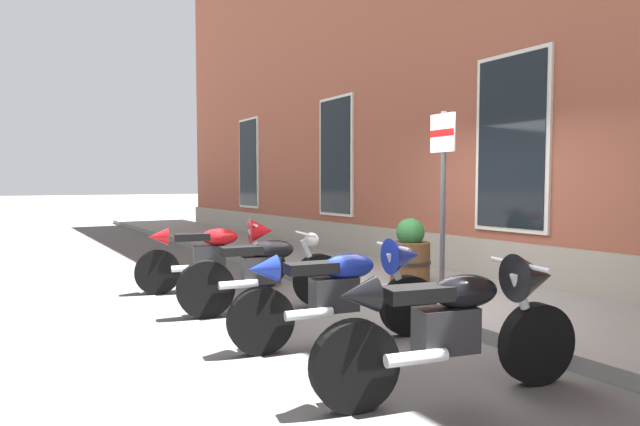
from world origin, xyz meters
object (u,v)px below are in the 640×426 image
motorcycle_blue_sport (348,287)px  motorcycle_black_sport (462,320)px  parking_sign (443,179)px  barrel_planter (410,254)px  motorcycle_black_naked (266,272)px  motorcycle_red_sport (219,252)px

motorcycle_blue_sport → motorcycle_black_sport: size_ratio=1.02×
parking_sign → barrel_planter: (-1.14, 0.55, -1.06)m
motorcycle_blue_sport → parking_sign: parking_sign is taller
motorcycle_black_naked → barrel_planter: barrel_planter is taller
motorcycle_red_sport → motorcycle_black_naked: (1.49, 0.01, -0.08)m
motorcycle_black_sport → barrel_planter: barrel_planter is taller
motorcycle_red_sport → parking_sign: parking_sign is taller
motorcycle_black_naked → barrel_planter: (0.03, 2.25, 0.05)m
motorcycle_red_sport → barrel_planter: barrel_planter is taller
motorcycle_blue_sport → barrel_planter: bearing=124.6°
motorcycle_red_sport → motorcycle_blue_sport: bearing=2.1°
motorcycle_black_naked → motorcycle_black_sport: motorcycle_black_sport is taller
motorcycle_black_naked → motorcycle_blue_sport: 1.52m
motorcycle_red_sport → motorcycle_blue_sport: size_ratio=0.98×
motorcycle_black_naked → motorcycle_blue_sport: motorcycle_blue_sport is taller
motorcycle_black_sport → parking_sign: bearing=137.8°
parking_sign → barrel_planter: bearing=154.3°
motorcycle_red_sport → barrel_planter: size_ratio=2.31×
motorcycle_red_sport → motorcycle_black_naked: 1.49m
motorcycle_black_naked → parking_sign: parking_sign is taller
motorcycle_blue_sport → parking_sign: bearing=102.0°
parking_sign → motorcycle_black_naked: bearing=-124.7°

